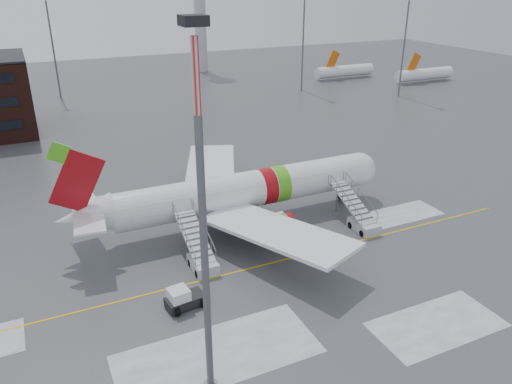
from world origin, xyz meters
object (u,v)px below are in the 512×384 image
pushback_tug (183,299)px  light_mast_near (203,223)px  airliner (239,192)px  airstair_fwd (360,218)px  airstair_aft (200,255)px

pushback_tug → light_mast_near: 14.01m
airliner → airstair_fwd: (10.60, -6.54, -2.35)m
airliner → airstair_aft: bearing=-135.7°
airstair_aft → light_mast_near: size_ratio=0.34×
pushback_tug → light_mast_near: (-0.96, -8.76, 10.90)m
airstair_fwd → light_mast_near: size_ratio=0.34×
airliner → airstair_fwd: 12.68m
airstair_fwd → pushback_tug: (-20.54, -5.22, -0.30)m
airstair_aft → airliner: bearing=44.3°
pushback_tug → airstair_fwd: bearing=14.3°
airstair_aft → light_mast_near: bearing=-106.7°
airstair_fwd → airstair_aft: bearing=180.0°
pushback_tug → light_mast_near: bearing=-96.3°
pushback_tug → light_mast_near: light_mast_near is taller
airstair_aft → light_mast_near: (-4.20, -13.97, 10.59)m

